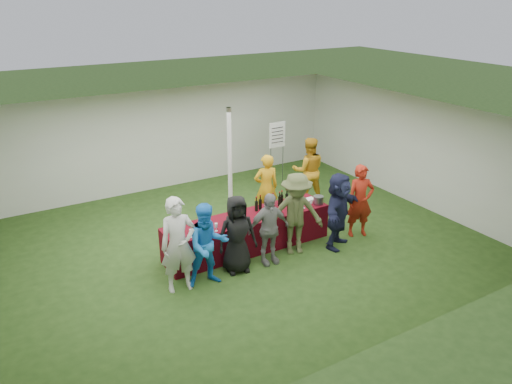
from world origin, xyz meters
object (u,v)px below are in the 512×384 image
wine_list_sign (277,140)px  staff_pourer (266,188)px  staff_back (308,170)px  customer_6 (360,201)px  customer_3 (269,229)px  customer_1 (208,245)px  serving_table (248,233)px  customer_4 (296,214)px  dump_bucket (318,200)px  customer_0 (178,245)px  customer_5 (338,210)px  customer_2 (237,234)px

wine_list_sign → staff_pourer: bearing=-129.0°
staff_back → customer_6: staff_back is taller
customer_3 → customer_1: bearing=-171.4°
serving_table → customer_1: 1.58m
customer_1 → customer_4: bearing=14.0°
dump_bucket → staff_back: 1.89m
customer_1 → staff_back: bearing=39.1°
serving_table → customer_3: size_ratio=2.42×
customer_1 → serving_table: bearing=41.2°
wine_list_sign → customer_4: 3.92m
staff_back → customer_3: (-2.51, -2.14, -0.11)m
customer_3 → customer_4: bearing=10.9°
customer_6 → wine_list_sign: bearing=107.8°
customer_0 → customer_5: (3.51, -0.15, -0.08)m
customer_1 → wine_list_sign: bearing=52.7°
staff_pourer → customer_0: bearing=43.2°
customer_2 → customer_6: 3.05m
serving_table → customer_2: (-0.61, -0.66, 0.40)m
wine_list_sign → customer_1: 5.31m
customer_4 → dump_bucket: bearing=45.0°
staff_pourer → customer_4: 1.72m
staff_back → customer_4: bearing=74.7°
serving_table → customer_4: size_ratio=2.07×
customer_0 → customer_2: bearing=8.6°
wine_list_sign → customer_5: size_ratio=1.09×
serving_table → customer_3: bearing=-84.6°
staff_back → customer_4: (-1.81, -2.06, 0.02)m
wine_list_sign → customer_6: 3.55m
customer_2 → customer_5: (2.30, -0.19, 0.04)m
dump_bucket → customer_0: bearing=-172.0°
customer_2 → customer_3: 0.68m
dump_bucket → customer_5: 0.63m
customer_6 → serving_table: bearing=-176.3°
staff_back → customer_5: (-0.89, -2.27, -0.03)m
customer_6 → customer_5: bearing=-148.2°
customer_0 → customer_6: bearing=6.7°
customer_3 → serving_table: bearing=99.9°
staff_back → wine_list_sign: bearing=-62.1°
customer_0 → customer_5: bearing=4.1°
customer_2 → customer_5: bearing=4.6°
wine_list_sign → customer_5: 3.81m
serving_table → wine_list_sign: 3.92m
dump_bucket → customer_3: customer_3 is taller
customer_2 → customer_4: 1.38m
dump_bucket → customer_6: bearing=-30.6°
serving_table → customer_2: size_ratio=2.31×
wine_list_sign → staff_pourer: wine_list_sign is taller
customer_0 → dump_bucket: bearing=14.5°
wine_list_sign → customer_2: bearing=-132.0°
customer_2 → customer_3: size_ratio=1.05×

